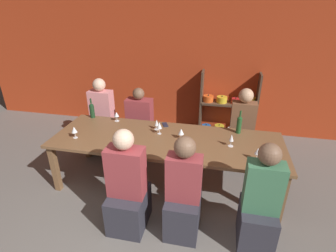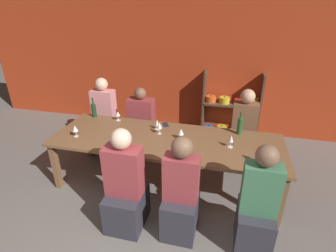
{
  "view_description": "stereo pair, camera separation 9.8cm",
  "coord_description": "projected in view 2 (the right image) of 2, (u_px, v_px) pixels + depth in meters",
  "views": [
    {
      "loc": [
        0.82,
        -1.29,
        2.47
      ],
      "look_at": [
        0.13,
        1.9,
        0.91
      ],
      "focal_mm": 28.0,
      "sensor_mm": 36.0,
      "label": 1
    },
    {
      "loc": [
        0.91,
        -1.27,
        2.47
      ],
      "look_at": [
        0.13,
        1.9,
        0.91
      ],
      "focal_mm": 28.0,
      "sensor_mm": 36.0,
      "label": 2
    }
  ],
  "objects": [
    {
      "name": "person_near_b",
      "position": [
        126.0,
        192.0,
        3.03
      ],
      "size": [
        0.42,
        0.52,
        1.28
      ],
      "color": "#2D2D38",
      "rests_on": "ground_plane"
    },
    {
      "name": "wall_back_red",
      "position": [
        185.0,
        64.0,
        5.15
      ],
      "size": [
        8.8,
        0.06,
        2.7
      ],
      "color": "#B23819",
      "rests_on": "ground_plane"
    },
    {
      "name": "person_far_b",
      "position": [
        242.0,
        136.0,
        4.27
      ],
      "size": [
        0.38,
        0.48,
        1.27
      ],
      "rotation": [
        0.0,
        0.0,
        3.14
      ],
      "color": "#2D2D38",
      "rests_on": "ground_plane"
    },
    {
      "name": "wine_glass_red_a",
      "position": [
        159.0,
        126.0,
        3.69
      ],
      "size": [
        0.07,
        0.07,
        0.18
      ],
      "color": "white",
      "rests_on": "dining_table"
    },
    {
      "name": "person_far_c",
      "position": [
        106.0,
        122.0,
        4.76
      ],
      "size": [
        0.4,
        0.5,
        1.3
      ],
      "rotation": [
        0.0,
        0.0,
        3.14
      ],
      "color": "#2D2D38",
      "rests_on": "ground_plane"
    },
    {
      "name": "wine_glass_white_d",
      "position": [
        157.0,
        123.0,
        3.83
      ],
      "size": [
        0.07,
        0.07,
        0.16
      ],
      "color": "white",
      "rests_on": "dining_table"
    },
    {
      "name": "dining_table",
      "position": [
        166.0,
        143.0,
        3.63
      ],
      "size": [
        3.15,
        1.07,
        0.76
      ],
      "color": "brown",
      "rests_on": "ground_plane"
    },
    {
      "name": "wine_glass_red_b",
      "position": [
        231.0,
        139.0,
        3.35
      ],
      "size": [
        0.07,
        0.07,
        0.17
      ],
      "color": "white",
      "rests_on": "dining_table"
    },
    {
      "name": "wine_bottle_green",
      "position": [
        240.0,
        125.0,
        3.68
      ],
      "size": [
        0.07,
        0.07,
        0.34
      ],
      "color": "#1E4C23",
      "rests_on": "dining_table"
    },
    {
      "name": "shelf_unit",
      "position": [
        231.0,
        114.0,
        5.15
      ],
      "size": [
        1.09,
        0.3,
        1.28
      ],
      "color": "#4C3828",
      "rests_on": "ground_plane"
    },
    {
      "name": "wine_glass_red_c",
      "position": [
        257.0,
        153.0,
        3.05
      ],
      "size": [
        0.07,
        0.07,
        0.16
      ],
      "color": "white",
      "rests_on": "dining_table"
    },
    {
      "name": "wine_glass_white_b",
      "position": [
        118.0,
        114.0,
        4.11
      ],
      "size": [
        0.07,
        0.07,
        0.15
      ],
      "color": "white",
      "rests_on": "dining_table"
    },
    {
      "name": "person_near_a",
      "position": [
        181.0,
        199.0,
        2.92
      ],
      "size": [
        0.38,
        0.47,
        1.25
      ],
      "color": "#2D2D38",
      "rests_on": "ground_plane"
    },
    {
      "name": "person_far_a",
      "position": [
        142.0,
        128.0,
        4.66
      ],
      "size": [
        0.44,
        0.55,
        1.17
      ],
      "rotation": [
        0.0,
        0.0,
        3.14
      ],
      "color": "#2D2D38",
      "rests_on": "ground_plane"
    },
    {
      "name": "person_near_c",
      "position": [
        257.0,
        211.0,
        2.75
      ],
      "size": [
        0.37,
        0.47,
        1.27
      ],
      "color": "#2D2D38",
      "rests_on": "ground_plane"
    },
    {
      "name": "cell_phone",
      "position": [
        166.0,
        125.0,
        4.0
      ],
      "size": [
        0.13,
        0.17,
        0.01
      ],
      "color": "#1E2338",
      "rests_on": "dining_table"
    },
    {
      "name": "wine_bottle_dark",
      "position": [
        94.0,
        109.0,
        4.24
      ],
      "size": [
        0.08,
        0.08,
        0.32
      ],
      "color": "#19381E",
      "rests_on": "dining_table"
    },
    {
      "name": "wine_glass_white_a",
      "position": [
        181.0,
        132.0,
        3.56
      ],
      "size": [
        0.08,
        0.08,
        0.15
      ],
      "color": "white",
      "rests_on": "dining_table"
    },
    {
      "name": "wine_glass_white_c",
      "position": [
        75.0,
        129.0,
        3.61
      ],
      "size": [
        0.08,
        0.08,
        0.17
      ],
      "color": "white",
      "rests_on": "dining_table"
    }
  ]
}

